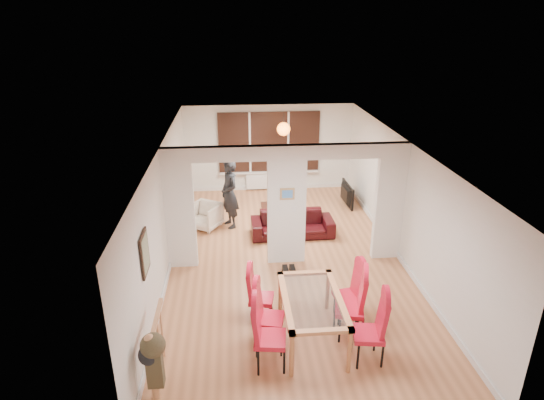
{
  "coord_description": "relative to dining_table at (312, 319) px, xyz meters",
  "views": [
    {
      "loc": [
        -1.07,
        -8.67,
        4.94
      ],
      "look_at": [
        -0.25,
        0.6,
        1.19
      ],
      "focal_mm": 30.0,
      "sensor_mm": 36.0,
      "label": 1
    }
  ],
  "objects": [
    {
      "name": "sofa",
      "position": [
        0.19,
        3.87,
        -0.11
      ],
      "size": [
        2.0,
        0.81,
        0.58
      ],
      "primitive_type": "imported",
      "rotation": [
        0.0,
        0.0,
        0.02
      ],
      "color": "black",
      "rests_on": "floor"
    },
    {
      "name": "pendant_light",
      "position": [
        0.19,
        5.93,
        1.75
      ],
      "size": [
        0.36,
        0.36,
        0.36
      ],
      "primitive_type": "sphere",
      "color": "orange",
      "rests_on": "room_walls"
    },
    {
      "name": "dining_chair_lb",
      "position": [
        -0.69,
        -0.04,
        0.15
      ],
      "size": [
        0.53,
        0.53,
        1.1
      ],
      "primitive_type": null,
      "rotation": [
        0.0,
        0.0,
        -0.24
      ],
      "color": "red",
      "rests_on": "floor"
    },
    {
      "name": "radiator",
      "position": [
        -0.11,
        7.03,
        -0.1
      ],
      "size": [
        1.4,
        0.08,
        0.5
      ],
      "primitive_type": "cube",
      "color": "white",
      "rests_on": "floor"
    },
    {
      "name": "television",
      "position": [
        1.89,
        5.68,
        -0.09
      ],
      "size": [
        1.07,
        0.18,
        0.61
      ],
      "primitive_type": "imported",
      "rotation": [
        0.0,
        0.0,
        1.61
      ],
      "color": "black",
      "rests_on": "floor"
    },
    {
      "name": "divider_wall",
      "position": [
        -0.11,
        2.63,
        0.9
      ],
      "size": [
        5.0,
        0.18,
        2.6
      ],
      "primitive_type": "cube",
      "color": "white",
      "rests_on": "floor"
    },
    {
      "name": "coffee_table",
      "position": [
        0.05,
        5.23,
        -0.28
      ],
      "size": [
        1.09,
        0.63,
        0.24
      ],
      "primitive_type": null,
      "rotation": [
        0.0,
        0.0,
        -0.11
      ],
      "color": "#361A12",
      "rests_on": "floor"
    },
    {
      "name": "wall_poster",
      "position": [
        -2.58,
        0.23,
        1.2
      ],
      "size": [
        0.04,
        0.52,
        0.67
      ],
      "primitive_type": "cube",
      "color": "gray",
      "rests_on": "room_walls"
    },
    {
      "name": "floor",
      "position": [
        -0.11,
        2.63,
        -0.4
      ],
      "size": [
        5.0,
        9.0,
        0.01
      ],
      "primitive_type": "cube",
      "color": "#BE784C",
      "rests_on": "ground"
    },
    {
      "name": "armchair",
      "position": [
        -1.94,
        4.47,
        -0.08
      ],
      "size": [
        0.95,
        0.96,
        0.64
      ],
      "primitive_type": "imported",
      "rotation": [
        0.0,
        0.0,
        -0.54
      ],
      "color": "#F1E0CC",
      "rests_on": "floor"
    },
    {
      "name": "bowl",
      "position": [
        0.12,
        5.31,
        -0.13
      ],
      "size": [
        0.2,
        0.2,
        0.05
      ],
      "primitive_type": "imported",
      "color": "#361A12",
      "rests_on": "coffee_table"
    },
    {
      "name": "room_walls",
      "position": [
        -0.11,
        2.63,
        0.9
      ],
      "size": [
        5.0,
        9.0,
        2.6
      ],
      "primitive_type": null,
      "color": "silver",
      "rests_on": "floor"
    },
    {
      "name": "dining_chair_la",
      "position": [
        -0.72,
        -0.56,
        0.18
      ],
      "size": [
        0.52,
        0.52,
        1.16
      ],
      "primitive_type": null,
      "rotation": [
        0.0,
        0.0,
        -0.13
      ],
      "color": "red",
      "rests_on": "floor"
    },
    {
      "name": "shoes",
      "position": [
        -0.1,
        2.13,
        -0.34
      ],
      "size": [
        0.26,
        0.28,
        0.11
      ],
      "primitive_type": null,
      "color": "black",
      "rests_on": "floor"
    },
    {
      "name": "bottle",
      "position": [
        -0.17,
        5.3,
        -0.03
      ],
      "size": [
        0.07,
        0.07,
        0.27
      ],
      "primitive_type": "cylinder",
      "color": "#143F19",
      "rests_on": "coffee_table"
    },
    {
      "name": "stair_newel",
      "position": [
        -2.36,
        -0.57,
        0.15
      ],
      "size": [
        0.4,
        1.2,
        1.1
      ],
      "primitive_type": null,
      "color": "tan",
      "rests_on": "floor"
    },
    {
      "name": "dining_table",
      "position": [
        0.0,
        0.0,
        0.0
      ],
      "size": [
        0.96,
        1.7,
        0.8
      ],
      "primitive_type": null,
      "color": "#B87144",
      "rests_on": "floor"
    },
    {
      "name": "dining_chair_rc",
      "position": [
        0.71,
        0.49,
        0.13
      ],
      "size": [
        0.49,
        0.49,
        1.06
      ],
      "primitive_type": null,
      "rotation": [
        0.0,
        0.0,
        0.17
      ],
      "color": "red",
      "rests_on": "floor"
    },
    {
      "name": "person",
      "position": [
        -1.3,
        4.52,
        0.48
      ],
      "size": [
        0.75,
        0.64,
        1.75
      ],
      "primitive_type": "imported",
      "rotation": [
        0.0,
        0.0,
        -1.17
      ],
      "color": "black",
      "rests_on": "floor"
    },
    {
      "name": "dining_chair_rb",
      "position": [
        0.64,
        0.06,
        0.18
      ],
      "size": [
        0.55,
        0.55,
        1.15
      ],
      "primitive_type": null,
      "rotation": [
        0.0,
        0.0,
        -0.22
      ],
      "color": "red",
      "rests_on": "floor"
    },
    {
      "name": "dining_chair_lc",
      "position": [
        -0.78,
        0.59,
        0.11
      ],
      "size": [
        0.47,
        0.47,
        1.01
      ],
      "primitive_type": null,
      "rotation": [
        0.0,
        0.0,
        -0.19
      ],
      "color": "red",
      "rests_on": "floor"
    },
    {
      "name": "bay_window_blinds",
      "position": [
        -0.11,
        7.07,
        1.1
      ],
      "size": [
        3.0,
        0.08,
        1.8
      ],
      "primitive_type": "cube",
      "color": "black",
      "rests_on": "room_walls"
    },
    {
      "name": "dining_chair_ra",
      "position": [
        0.77,
        -0.56,
        0.17
      ],
      "size": [
        0.51,
        0.51,
        1.13
      ],
      "primitive_type": null,
      "rotation": [
        0.0,
        0.0,
        -0.14
      ],
      "color": "red",
      "rests_on": "floor"
    },
    {
      "name": "pillar_photo",
      "position": [
        -0.11,
        2.53,
        1.2
      ],
      "size": [
        0.3,
        0.03,
        0.25
      ],
      "primitive_type": "cube",
      "color": "#4C8CD8",
      "rests_on": "divider_wall"
    }
  ]
}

